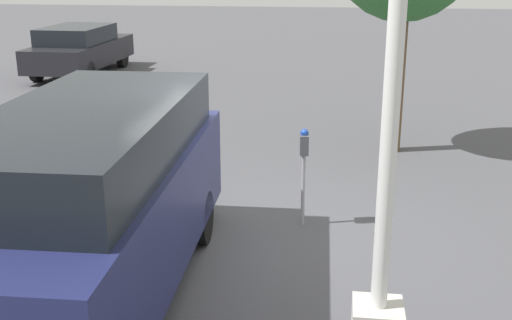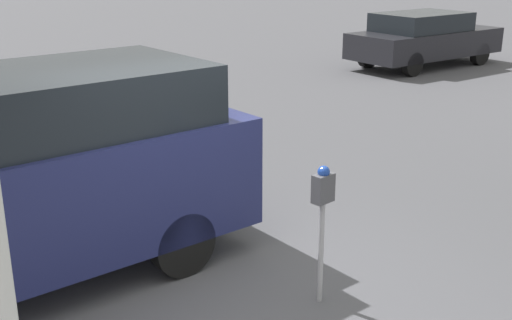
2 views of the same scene
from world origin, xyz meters
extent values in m
plane|color=#4C4C51|center=(0.00, 0.00, 0.00)|extent=(80.00, 80.00, 0.00)
cylinder|color=#9E9EA3|center=(-0.59, 0.58, 0.49)|extent=(0.05, 0.05, 0.99)
cube|color=#47474C|center=(-0.59, 0.58, 1.12)|extent=(0.21, 0.13, 0.26)
sphere|color=navy|center=(-0.59, 0.58, 1.27)|extent=(0.11, 0.11, 0.11)
cylinder|color=black|center=(0.14, -0.65, 0.34)|extent=(0.68, 0.24, 0.67)
cylinder|color=black|center=(0.18, -2.28, 0.34)|extent=(0.68, 0.24, 0.67)
cube|color=black|center=(-11.36, -6.88, 0.65)|extent=(4.57, 1.84, 0.67)
cube|color=black|center=(-11.13, -6.89, 1.23)|extent=(2.52, 1.67, 0.49)
cube|color=orange|center=(-13.59, -7.43, 0.46)|extent=(0.08, 0.12, 0.20)
cylinder|color=black|center=(-12.78, -7.64, 0.31)|extent=(0.62, 0.22, 0.62)
cylinder|color=black|center=(-12.75, -6.08, 0.31)|extent=(0.62, 0.22, 0.62)
cylinder|color=black|center=(-9.96, -7.69, 0.31)|extent=(0.62, 0.22, 0.62)
cylinder|color=black|center=(-9.94, -6.12, 0.31)|extent=(0.62, 0.22, 0.62)
camera|label=1|loc=(7.38, 1.02, 3.43)|focal=45.00mm
camera|label=2|loc=(3.04, 4.40, 3.12)|focal=45.00mm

